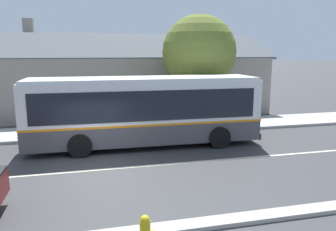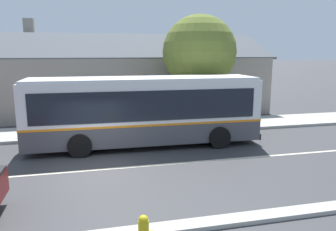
% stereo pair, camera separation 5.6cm
% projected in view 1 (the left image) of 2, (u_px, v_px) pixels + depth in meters
% --- Properties ---
extents(ground_plane, '(300.00, 300.00, 0.00)m').
position_uv_depth(ground_plane, '(95.00, 170.00, 12.22)').
color(ground_plane, '#38383A').
extents(sidewalk_far, '(60.00, 3.00, 0.15)m').
position_uv_depth(sidewalk_far, '(93.00, 131.00, 17.93)').
color(sidewalk_far, '#ADAAA3').
rests_on(sidewalk_far, ground).
extents(lane_divider_stripe, '(60.00, 0.16, 0.01)m').
position_uv_depth(lane_divider_stripe, '(95.00, 170.00, 12.22)').
color(lane_divider_stripe, beige).
rests_on(lane_divider_stripe, ground).
extents(community_building, '(21.96, 9.42, 6.73)m').
position_uv_depth(community_building, '(113.00, 82.00, 24.99)').
color(community_building, gray).
rests_on(community_building, ground).
extents(transit_bus, '(10.70, 2.89, 3.20)m').
position_uv_depth(transit_bus, '(145.00, 109.00, 15.21)').
color(transit_bus, '#47474C').
rests_on(transit_bus, ground).
extents(bench_by_building, '(1.74, 0.51, 0.94)m').
position_uv_depth(bench_by_building, '(39.00, 126.00, 16.91)').
color(bench_by_building, brown).
rests_on(bench_by_building, sidewalk_far).
extents(street_tree_primary, '(4.37, 4.37, 6.53)m').
position_uv_depth(street_tree_primary, '(199.00, 55.00, 19.47)').
color(street_tree_primary, '#4C3828').
rests_on(street_tree_primary, ground).
extents(bus_stop_sign, '(0.36, 0.07, 2.40)m').
position_uv_depth(bus_stop_sign, '(243.00, 100.00, 18.62)').
color(bus_stop_sign, gray).
rests_on(bus_stop_sign, sidewalk_far).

